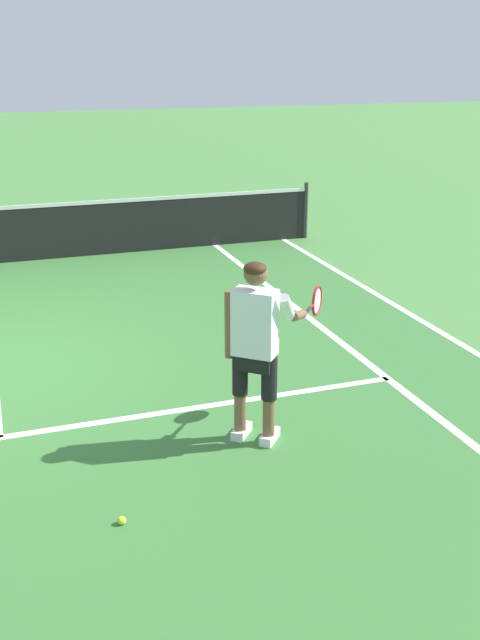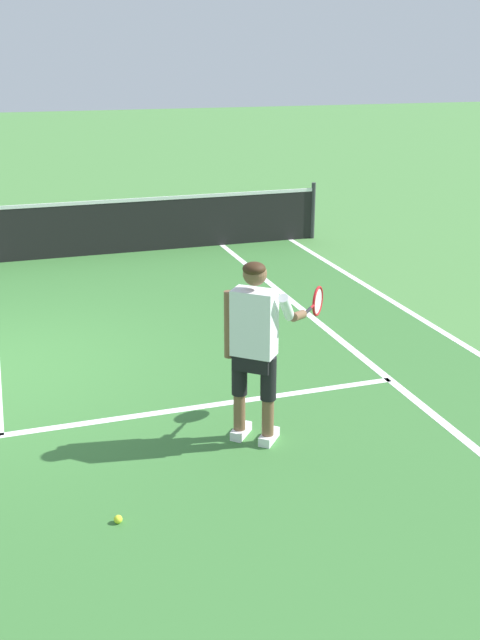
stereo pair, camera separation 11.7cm
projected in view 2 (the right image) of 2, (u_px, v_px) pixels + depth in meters
The scene contains 4 objects.
line_singles_right at pixel (347, 345), 9.15m from camera, with size 0.10×10.66×0.01m, color white.
line_doubles_right at pixel (444, 333), 9.55m from camera, with size 0.10×10.66×0.01m, color white.
tennis_player at pixel (256, 340), 6.61m from camera, with size 1.13×0.79×1.71m.
tennis_ball_near_feet at pixel (118, 519), 5.69m from camera, with size 0.07×0.07×0.07m, color #CCE02D.
Camera 2 is at (0.23, -8.29, 3.39)m, focal length 41.88 mm.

